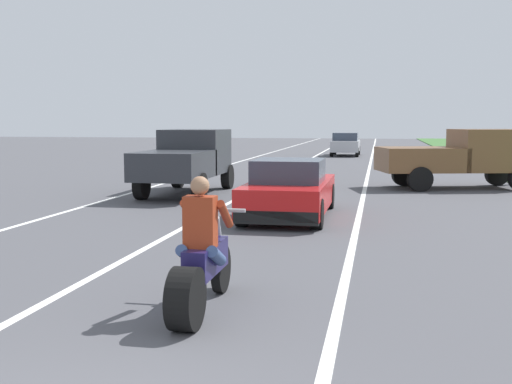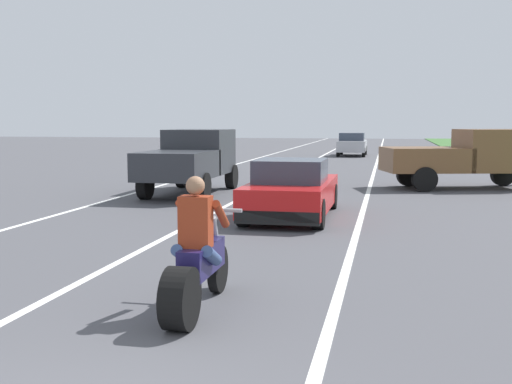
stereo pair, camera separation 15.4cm
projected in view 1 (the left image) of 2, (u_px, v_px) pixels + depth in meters
The scene contains 8 objects.
lane_stripe_left_solid at pixel (178, 179), 24.49m from camera, with size 0.14×120.00×0.01m, color white.
lane_stripe_right_solid at pixel (366, 183), 23.12m from camera, with size 0.14×120.00×0.01m, color white.
lane_stripe_centre_dashed at pixel (270, 181), 23.80m from camera, with size 0.14×120.00×0.01m, color white.
motorcycle_with_rider at pixel (201, 264), 7.32m from camera, with size 0.70×2.21×1.62m.
sports_car_red at pixel (289, 191), 14.77m from camera, with size 1.84×4.30×1.37m.
pickup_truck_left_lane_dark_grey at pixel (187, 158), 19.49m from camera, with size 2.02×4.80×1.98m.
pickup_truck_right_shoulder_brown at pixel (459, 155), 21.09m from camera, with size 5.14×3.14×1.98m.
distant_car_far_ahead at pixel (346, 144), 41.11m from camera, with size 1.80×4.00×1.50m.
Camera 1 is at (2.23, -3.36, 2.25)m, focal length 44.24 mm.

